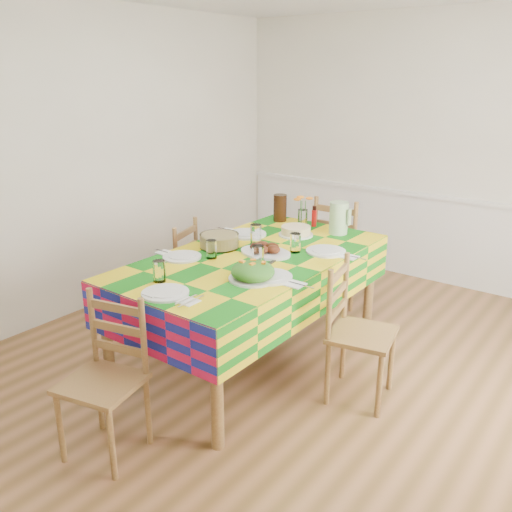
{
  "coord_description": "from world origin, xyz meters",
  "views": [
    {
      "loc": [
        1.85,
        -2.95,
        2.11
      ],
      "look_at": [
        -0.39,
        0.02,
        0.84
      ],
      "focal_mm": 38.0,
      "sensor_mm": 36.0,
      "label": 1
    }
  ],
  "objects_px": {
    "chair_left": "(173,276)",
    "chair_right": "(356,333)",
    "dining_table": "(253,267)",
    "meat_platter": "(265,250)",
    "tea_pitcher": "(280,208)",
    "chair_near": "(106,379)",
    "green_pitcher": "(339,218)",
    "chair_far": "(340,251)"
  },
  "relations": [
    {
      "from": "meat_platter",
      "to": "tea_pitcher",
      "type": "relative_size",
      "value": 1.68
    },
    {
      "from": "chair_near",
      "to": "chair_far",
      "type": "bearing_deg",
      "value": 76.61
    },
    {
      "from": "chair_left",
      "to": "chair_far",
      "type": "bearing_deg",
      "value": 130.45
    },
    {
      "from": "chair_near",
      "to": "chair_far",
      "type": "height_order",
      "value": "chair_far"
    },
    {
      "from": "meat_platter",
      "to": "chair_right",
      "type": "bearing_deg",
      "value": -6.23
    },
    {
      "from": "tea_pitcher",
      "to": "dining_table",
      "type": "bearing_deg",
      "value": -66.78
    },
    {
      "from": "tea_pitcher",
      "to": "chair_far",
      "type": "height_order",
      "value": "tea_pitcher"
    },
    {
      "from": "green_pitcher",
      "to": "chair_left",
      "type": "relative_size",
      "value": 0.28
    },
    {
      "from": "dining_table",
      "to": "chair_near",
      "type": "xyz_separation_m",
      "value": [
        -0.01,
        -1.36,
        -0.28
      ]
    },
    {
      "from": "tea_pitcher",
      "to": "chair_near",
      "type": "height_order",
      "value": "tea_pitcher"
    },
    {
      "from": "meat_platter",
      "to": "green_pitcher",
      "type": "xyz_separation_m",
      "value": [
        0.17,
        0.79,
        0.1
      ]
    },
    {
      "from": "chair_near",
      "to": "chair_right",
      "type": "bearing_deg",
      "value": 44.02
    },
    {
      "from": "green_pitcher",
      "to": "chair_far",
      "type": "distance_m",
      "value": 0.7
    },
    {
      "from": "meat_platter",
      "to": "chair_right",
      "type": "relative_size",
      "value": 0.42
    },
    {
      "from": "green_pitcher",
      "to": "tea_pitcher",
      "type": "relative_size",
      "value": 1.1
    },
    {
      "from": "tea_pitcher",
      "to": "chair_left",
      "type": "distance_m",
      "value": 1.13
    },
    {
      "from": "dining_table",
      "to": "chair_left",
      "type": "height_order",
      "value": "chair_left"
    },
    {
      "from": "chair_left",
      "to": "chair_near",
      "type": "bearing_deg",
      "value": 15.14
    },
    {
      "from": "chair_right",
      "to": "chair_left",
      "type": "bearing_deg",
      "value": 77.37
    },
    {
      "from": "meat_platter",
      "to": "chair_left",
      "type": "height_order",
      "value": "chair_left"
    },
    {
      "from": "chair_left",
      "to": "meat_platter",
      "type": "bearing_deg",
      "value": 77.44
    },
    {
      "from": "chair_right",
      "to": "chair_far",
      "type": "bearing_deg",
      "value": 20.33
    },
    {
      "from": "green_pitcher",
      "to": "tea_pitcher",
      "type": "xyz_separation_m",
      "value": [
        -0.61,
        0.04,
        -0.01
      ]
    },
    {
      "from": "chair_far",
      "to": "chair_left",
      "type": "height_order",
      "value": "chair_far"
    },
    {
      "from": "meat_platter",
      "to": "chair_left",
      "type": "relative_size",
      "value": 0.42
    },
    {
      "from": "chair_near",
      "to": "chair_left",
      "type": "xyz_separation_m",
      "value": [
        -0.85,
        1.37,
        0.01
      ]
    },
    {
      "from": "tea_pitcher",
      "to": "chair_near",
      "type": "bearing_deg",
      "value": -80.46
    },
    {
      "from": "green_pitcher",
      "to": "chair_near",
      "type": "height_order",
      "value": "green_pitcher"
    },
    {
      "from": "green_pitcher",
      "to": "chair_left",
      "type": "xyz_separation_m",
      "value": [
        -1.09,
        -0.86,
        -0.5
      ]
    },
    {
      "from": "chair_left",
      "to": "dining_table",
      "type": "bearing_deg",
      "value": 72.43
    },
    {
      "from": "dining_table",
      "to": "chair_near",
      "type": "bearing_deg",
      "value": -90.41
    },
    {
      "from": "chair_left",
      "to": "chair_right",
      "type": "xyz_separation_m",
      "value": [
        1.72,
        -0.02,
        0.0
      ]
    },
    {
      "from": "green_pitcher",
      "to": "meat_platter",
      "type": "bearing_deg",
      "value": -102.07
    },
    {
      "from": "dining_table",
      "to": "chair_right",
      "type": "xyz_separation_m",
      "value": [
        0.86,
        -0.01,
        -0.27
      ]
    },
    {
      "from": "dining_table",
      "to": "tea_pitcher",
      "type": "relative_size",
      "value": 8.98
    },
    {
      "from": "chair_left",
      "to": "chair_right",
      "type": "distance_m",
      "value": 1.73
    },
    {
      "from": "green_pitcher",
      "to": "chair_right",
      "type": "xyz_separation_m",
      "value": [
        0.64,
        -0.88,
        -0.5
      ]
    },
    {
      "from": "meat_platter",
      "to": "chair_right",
      "type": "height_order",
      "value": "chair_right"
    },
    {
      "from": "tea_pitcher",
      "to": "chair_near",
      "type": "distance_m",
      "value": 2.36
    },
    {
      "from": "chair_far",
      "to": "chair_left",
      "type": "bearing_deg",
      "value": 54.47
    },
    {
      "from": "meat_platter",
      "to": "chair_right",
      "type": "xyz_separation_m",
      "value": [
        0.81,
        -0.09,
        -0.4
      ]
    },
    {
      "from": "chair_far",
      "to": "dining_table",
      "type": "bearing_deg",
      "value": 87.2
    }
  ]
}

